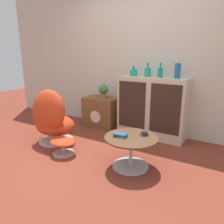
{
  "coord_description": "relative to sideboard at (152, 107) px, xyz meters",
  "views": [
    {
      "loc": [
        1.59,
        -2.07,
        1.42
      ],
      "look_at": [
        -0.03,
        0.62,
        0.55
      ],
      "focal_mm": 35.0,
      "sensor_mm": 36.0,
      "label": 1
    }
  ],
  "objects": [
    {
      "name": "sideboard",
      "position": [
        0.0,
        0.0,
        0.0
      ],
      "size": [
        1.13,
        0.41,
        1.02
      ],
      "color": "beige",
      "rests_on": "ground_plane"
    },
    {
      "name": "vase_inner_right",
      "position": [
        0.11,
        0.0,
        0.59
      ],
      "size": [
        0.08,
        0.08,
        0.24
      ],
      "color": "teal",
      "rests_on": "sideboard"
    },
    {
      "name": "tv_console",
      "position": [
        -1.02,
        -0.0,
        -0.22
      ],
      "size": [
        0.66,
        0.43,
        0.57
      ],
      "color": "brown",
      "rests_on": "ground_plane"
    },
    {
      "name": "vase_inner_left",
      "position": [
        -0.11,
        0.0,
        0.59
      ],
      "size": [
        0.11,
        0.11,
        0.23
      ],
      "color": "teal",
      "rests_on": "sideboard"
    },
    {
      "name": "egg_chair",
      "position": [
        -1.25,
        -1.08,
        -0.11
      ],
      "size": [
        0.69,
        0.63,
        0.89
      ],
      "color": "#B7B7BC",
      "rests_on": "ground_plane"
    },
    {
      "name": "vase_leftmost",
      "position": [
        -0.36,
        0.0,
        0.57
      ],
      "size": [
        0.13,
        0.13,
        0.17
      ],
      "color": "teal",
      "rests_on": "sideboard"
    },
    {
      "name": "vase_rightmost",
      "position": [
        0.38,
        0.0,
        0.62
      ],
      "size": [
        0.09,
        0.09,
        0.23
      ],
      "color": "#196699",
      "rests_on": "sideboard"
    },
    {
      "name": "potted_plant",
      "position": [
        -0.98,
        -0.0,
        0.21
      ],
      "size": [
        0.18,
        0.18,
        0.25
      ],
      "color": "#996B4C",
      "rests_on": "tv_console"
    },
    {
      "name": "teacup",
      "position": [
        0.28,
        -0.99,
        -0.09
      ],
      "size": [
        0.13,
        0.13,
        0.05
      ],
      "color": "#2D2D33",
      "rests_on": "coffee_table"
    },
    {
      "name": "ottoman",
      "position": [
        -0.82,
        -1.3,
        -0.35
      ],
      "size": [
        0.39,
        0.33,
        0.23
      ],
      "color": "#B7B7BC",
      "rests_on": "ground_plane"
    },
    {
      "name": "coffee_table",
      "position": [
        0.17,
        -1.13,
        -0.25
      ],
      "size": [
        0.67,
        0.67,
        0.41
      ],
      "color": "#B7B7BC",
      "rests_on": "ground_plane"
    },
    {
      "name": "wall_back",
      "position": [
        -0.33,
        0.24,
        0.79
      ],
      "size": [
        6.4,
        0.06,
        2.6
      ],
      "color": "beige",
      "rests_on": "ground_plane"
    },
    {
      "name": "ground_plane",
      "position": [
        -0.33,
        -1.33,
        -0.51
      ],
      "size": [
        12.0,
        12.0,
        0.0
      ],
      "primitive_type": "plane",
      "color": "brown"
    },
    {
      "name": "book_stack",
      "position": [
        0.05,
        -1.19,
        -0.09
      ],
      "size": [
        0.17,
        0.11,
        0.04
      ],
      "color": "#237038",
      "rests_on": "coffee_table"
    }
  ]
}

